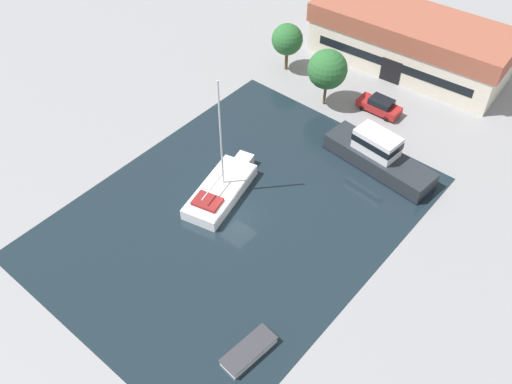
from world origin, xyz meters
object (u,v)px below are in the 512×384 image
quay_tree_near_building (327,69)px  small_dinghy (249,351)px  quay_tree_by_water (287,39)px  sailboat_moored (221,189)px  motor_cruiser (378,156)px  warehouse_building (410,41)px  parked_car (380,105)px

quay_tree_near_building → small_dinghy: (13.09, -27.54, -3.96)m
quay_tree_by_water → quay_tree_near_building: bearing=-19.6°
sailboat_moored → motor_cruiser: 15.09m
motor_cruiser → small_dinghy: 23.01m
quay_tree_by_water → sailboat_moored: size_ratio=0.46×
small_dinghy → warehouse_building: bearing=-70.1°
sailboat_moored → small_dinghy: size_ratio=2.71×
warehouse_building → quay_tree_near_building: quay_tree_near_building is taller
parked_car → small_dinghy: parked_car is taller
quay_tree_by_water → small_dinghy: 36.48m
quay_tree_near_building → parked_car: size_ratio=1.38×
warehouse_building → sailboat_moored: 29.48m
parked_car → motor_cruiser: (4.30, -7.37, 0.49)m
warehouse_building → parked_car: bearing=-80.4°
sailboat_moored → motor_cruiser: sailboat_moored is taller
quay_tree_near_building → sailboat_moored: sailboat_moored is taller
warehouse_building → parked_car: warehouse_building is taller
quay_tree_near_building → small_dinghy: 30.75m
parked_car → small_dinghy: size_ratio=1.04×
motor_cruiser → small_dinghy: motor_cruiser is taller
quay_tree_by_water → small_dinghy: quay_tree_by_water is taller
warehouse_building → motor_cruiser: bearing=-72.8°
parked_car → small_dinghy: (7.84, -30.08, -0.50)m
parked_car → motor_cruiser: size_ratio=0.41×
quay_tree_near_building → motor_cruiser: quay_tree_near_building is taller
motor_cruiser → small_dinghy: size_ratio=2.55×
warehouse_building → quay_tree_near_building: bearing=-107.6°
quay_tree_near_building → quay_tree_by_water: size_ratio=1.14×
quay_tree_by_water → motor_cruiser: 18.48m
warehouse_building → motor_cruiser: 18.34m
parked_car → quay_tree_near_building: bearing=114.8°
quay_tree_near_building → warehouse_building: bearing=76.7°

